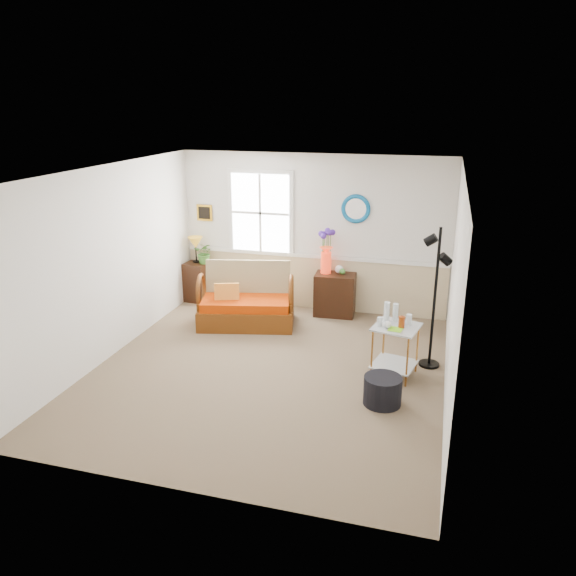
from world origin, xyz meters
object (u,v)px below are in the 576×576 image
(lamp_stand, at_px, (198,282))
(cabinet, at_px, (335,295))
(loveseat, at_px, (246,296))
(floor_lamp, at_px, (435,299))
(side_table, at_px, (395,351))
(ottoman, at_px, (382,390))

(lamp_stand, relative_size, cabinet, 0.99)
(loveseat, relative_size, cabinet, 2.10)
(floor_lamp, bearing_deg, loveseat, 168.52)
(loveseat, height_order, side_table, loveseat)
(lamp_stand, height_order, cabinet, cabinet)
(lamp_stand, bearing_deg, cabinet, -0.92)
(loveseat, bearing_deg, lamp_stand, 131.97)
(cabinet, xyz_separation_m, floor_lamp, (1.60, -1.52, 0.60))
(cabinet, bearing_deg, floor_lamp, -46.49)
(lamp_stand, distance_m, side_table, 4.14)
(cabinet, relative_size, floor_lamp, 0.37)
(lamp_stand, bearing_deg, floor_lamp, -20.90)
(cabinet, xyz_separation_m, ottoman, (1.10, -2.70, -0.18))
(side_table, bearing_deg, lamp_stand, 151.55)
(floor_lamp, bearing_deg, cabinet, 139.07)
(cabinet, bearing_deg, side_table, -61.94)
(side_table, height_order, floor_lamp, floor_lamp)
(lamp_stand, distance_m, ottoman, 4.51)
(lamp_stand, height_order, side_table, lamp_stand)
(lamp_stand, height_order, floor_lamp, floor_lamp)
(loveseat, bearing_deg, ottoman, -52.25)
(floor_lamp, bearing_deg, side_table, -133.53)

